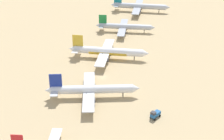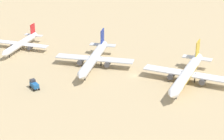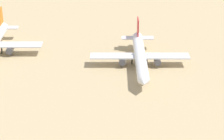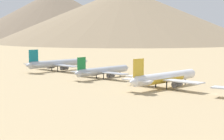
# 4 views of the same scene
# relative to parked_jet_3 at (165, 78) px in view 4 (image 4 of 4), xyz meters

# --- Properties ---
(ground_plane) EXTENTS (1800.00, 1800.00, 0.00)m
(ground_plane) POSITION_rel_parked_jet_3_xyz_m (0.23, -24.13, -4.67)
(ground_plane) COLOR tan
(parked_jet_3) EXTENTS (48.70, 39.55, 14.04)m
(parked_jet_3) POSITION_rel_parked_jet_3_xyz_m (0.00, 0.00, 0.00)
(parked_jet_3) COLOR white
(parked_jet_3) RESTS_ON ground
(parked_jet_4) EXTENTS (41.89, 33.94, 12.10)m
(parked_jet_4) POSITION_rel_parked_jet_3_xyz_m (7.16, 43.86, -0.60)
(parked_jet_4) COLOR #B2B7C1
(parked_jet_4) RESTS_ON ground
(parked_jet_5) EXTENTS (48.35, 39.30, 13.94)m
(parked_jet_5) POSITION_rel_parked_jet_3_xyz_m (16.09, 89.92, 0.02)
(parked_jet_5) COLOR #B2B7C1
(parked_jet_5) RESTS_ON ground
(desert_hill_3) EXTENTS (441.76, 441.76, 119.11)m
(desert_hill_3) POSITION_rel_parked_jet_3_xyz_m (497.35, 650.03, 54.88)
(desert_hill_3) COLOR #7A6854
(desert_hill_3) RESTS_ON ground
(desert_hill_4) EXTENTS (505.64, 505.64, 103.78)m
(desert_hill_4) POSITION_rel_parked_jet_3_xyz_m (457.14, 397.20, 47.22)
(desert_hill_4) COLOR #8C775B
(desert_hill_4) RESTS_ON ground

